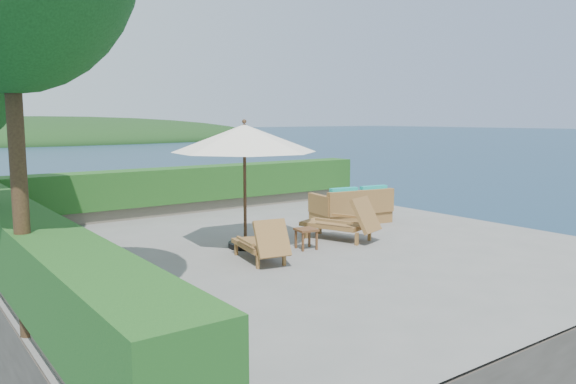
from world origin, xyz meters
TOP-DOWN VIEW (x-y plane):
  - ground at (0.00, 0.00)m, footprint 12.00×12.00m
  - foundation at (0.00, 0.00)m, footprint 12.00×12.00m
  - ocean at (0.00, 0.00)m, footprint 600.00×600.00m
  - offshore_island at (25.00, 140.00)m, footprint 126.00×57.60m
  - planter_wall_far at (0.00, 5.60)m, footprint 12.00×0.60m
  - planter_wall_left at (-5.60, 0.00)m, footprint 0.60×12.00m
  - hedge_far at (0.00, 5.60)m, footprint 12.40×0.90m
  - hedge_left at (-5.60, 0.00)m, footprint 0.90×12.40m
  - patio_umbrella at (-0.98, 0.61)m, footprint 3.87×3.87m
  - lounge_left at (-1.38, -0.64)m, footprint 0.92×1.66m
  - lounge_right at (1.23, -0.10)m, footprint 1.29×1.94m
  - side_table at (-0.02, -0.30)m, footprint 0.49×0.49m
  - wicker_loveseat at (2.85, 1.37)m, footprint 2.20×1.34m

SIDE VIEW (x-z plane):
  - offshore_island at x=25.00m, z-range -9.30..3.30m
  - ocean at x=0.00m, z-range -3.00..-3.00m
  - foundation at x=0.00m, z-range -3.05..-0.05m
  - ground at x=0.00m, z-range 0.00..0.00m
  - planter_wall_far at x=0.00m, z-range 0.00..0.36m
  - planter_wall_left at x=-5.60m, z-range 0.00..0.36m
  - side_table at x=-0.02m, z-range 0.15..0.60m
  - lounge_left at x=-1.38m, z-range -0.07..0.83m
  - wicker_loveseat at x=2.85m, z-range -0.11..0.90m
  - lounge_right at x=1.23m, z-range -0.08..0.95m
  - hedge_far at x=0.00m, z-range 0.35..1.35m
  - hedge_left at x=-5.60m, z-range 0.35..1.35m
  - patio_umbrella at x=-0.98m, z-range 0.96..3.73m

